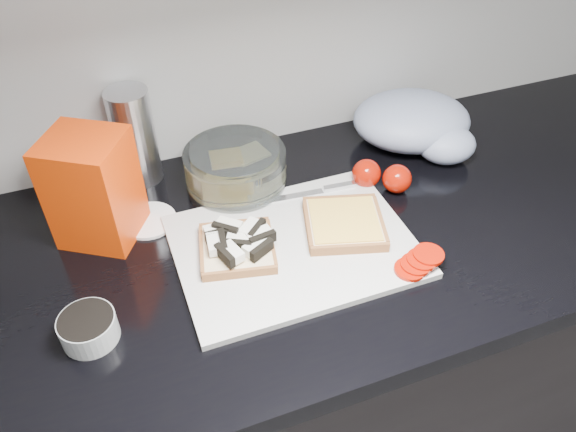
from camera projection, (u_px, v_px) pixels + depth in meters
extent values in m
cube|color=black|center=(285.00, 382.00, 1.30)|extent=(3.50, 0.60, 0.86)
cube|color=black|center=(284.00, 243.00, 1.00)|extent=(3.50, 0.64, 0.04)
cube|color=silver|center=(294.00, 246.00, 0.96)|extent=(0.40, 0.30, 0.01)
cube|color=beige|center=(237.00, 248.00, 0.94)|extent=(0.14, 0.14, 0.02)
cube|color=white|center=(217.00, 231.00, 0.95)|extent=(0.04, 0.02, 0.02)
cube|color=black|center=(217.00, 231.00, 0.95)|extent=(0.05, 0.01, 0.02)
cube|color=white|center=(229.00, 226.00, 0.95)|extent=(0.05, 0.05, 0.02)
cube|color=black|center=(229.00, 226.00, 0.95)|extent=(0.04, 0.04, 0.02)
cube|color=white|center=(250.00, 229.00, 0.95)|extent=(0.05, 0.05, 0.02)
cube|color=black|center=(250.00, 229.00, 0.95)|extent=(0.04, 0.04, 0.02)
cube|color=white|center=(215.00, 244.00, 0.92)|extent=(0.03, 0.05, 0.02)
cube|color=black|center=(215.00, 244.00, 0.92)|extent=(0.02, 0.05, 0.02)
cube|color=white|center=(240.00, 241.00, 0.93)|extent=(0.05, 0.04, 0.02)
cube|color=black|center=(240.00, 241.00, 0.93)|extent=(0.05, 0.03, 0.02)
cube|color=white|center=(256.00, 247.00, 0.91)|extent=(0.05, 0.04, 0.02)
cube|color=black|center=(256.00, 247.00, 0.91)|extent=(0.05, 0.03, 0.02)
cube|color=white|center=(232.00, 253.00, 0.90)|extent=(0.04, 0.05, 0.02)
cube|color=black|center=(232.00, 253.00, 0.90)|extent=(0.02, 0.05, 0.02)
cube|color=white|center=(259.00, 235.00, 0.93)|extent=(0.05, 0.03, 0.02)
cube|color=black|center=(259.00, 235.00, 0.93)|extent=(0.05, 0.02, 0.02)
cube|color=beige|center=(344.00, 224.00, 0.98)|extent=(0.16, 0.16, 0.02)
cube|color=#FFC74B|center=(345.00, 219.00, 0.97)|extent=(0.14, 0.14, 0.00)
cylinder|color=#A31203|center=(410.00, 269.00, 0.91)|extent=(0.07, 0.07, 0.01)
cylinder|color=#A31203|center=(416.00, 264.00, 0.91)|extent=(0.06, 0.06, 0.01)
cylinder|color=#A31203|center=(422.00, 259.00, 0.91)|extent=(0.06, 0.06, 0.01)
cylinder|color=#A31203|center=(429.00, 254.00, 0.92)|extent=(0.05, 0.05, 0.01)
cube|color=silver|center=(289.00, 197.00, 1.05)|extent=(0.13, 0.03, 0.00)
cube|color=silver|center=(339.00, 187.00, 1.07)|extent=(0.06, 0.02, 0.01)
cylinder|color=#A4A9A9|center=(89.00, 328.00, 0.81)|extent=(0.08, 0.08, 0.04)
cylinder|color=black|center=(86.00, 321.00, 0.80)|extent=(0.08, 0.08, 0.01)
cylinder|color=white|center=(149.00, 220.00, 1.01)|extent=(0.13, 0.13, 0.01)
cylinder|color=silver|center=(236.00, 170.00, 1.07)|extent=(0.19, 0.19, 0.08)
cube|color=#FFC74B|center=(228.00, 174.00, 1.07)|extent=(0.06, 0.05, 0.04)
cube|color=#CFBF7B|center=(251.00, 173.00, 1.09)|extent=(0.08, 0.07, 0.02)
cube|color=#E83703|center=(93.00, 189.00, 0.93)|extent=(0.17, 0.16, 0.20)
cylinder|color=#B6B6BB|center=(135.00, 137.00, 1.05)|extent=(0.08, 0.08, 0.19)
ellipsoid|color=#93A1B5|center=(411.00, 120.00, 1.17)|extent=(0.29, 0.26, 0.11)
ellipsoid|color=#93A1B5|center=(446.00, 144.00, 1.14)|extent=(0.14, 0.13, 0.08)
sphere|color=#A31203|center=(366.00, 173.00, 1.08)|extent=(0.06, 0.06, 0.06)
sphere|color=#A31203|center=(397.00, 179.00, 1.07)|extent=(0.06, 0.06, 0.06)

